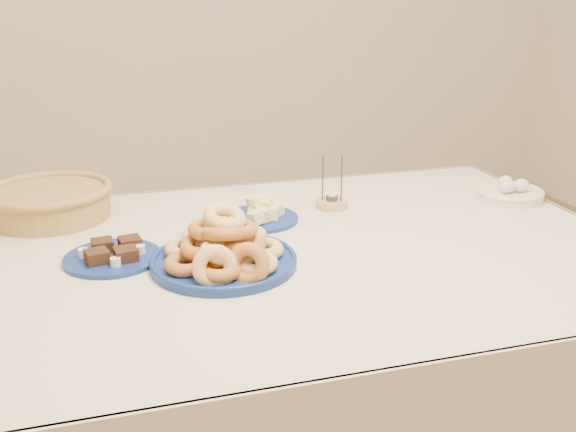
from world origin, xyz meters
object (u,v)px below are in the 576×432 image
object	(u,v)px
dining_table	(282,288)
donut_platter	(224,250)
wicker_basket	(50,201)
candle_holder	(332,202)
brownie_plate	(113,255)
egg_bowl	(510,192)
melon_plate	(261,213)

from	to	relation	value
dining_table	donut_platter	xyz separation A→B (m)	(-0.15, -0.07, 0.15)
donut_platter	wicker_basket	xyz separation A→B (m)	(-0.39, 0.46, 0.01)
wicker_basket	candle_holder	bearing A→B (deg)	-9.74
dining_table	candle_holder	world-z (taller)	candle_holder
brownie_plate	egg_bowl	world-z (taller)	egg_bowl
melon_plate	candle_holder	distance (m)	0.23
dining_table	donut_platter	size ratio (longest dim) A/B	4.37
melon_plate	donut_platter	bearing A→B (deg)	-119.00
melon_plate	wicker_basket	bearing A→B (deg)	161.10
donut_platter	wicker_basket	world-z (taller)	donut_platter
wicker_basket	egg_bowl	distance (m)	1.32
candle_holder	melon_plate	bearing A→B (deg)	-166.13
wicker_basket	egg_bowl	size ratio (longest dim) A/B	1.88
melon_plate	candle_holder	world-z (taller)	candle_holder
donut_platter	egg_bowl	size ratio (longest dim) A/B	1.66
melon_plate	egg_bowl	xyz separation A→B (m)	(0.76, -0.02, -0.00)
candle_holder	wicker_basket	bearing A→B (deg)	170.26
wicker_basket	egg_bowl	xyz separation A→B (m)	(1.30, -0.21, -0.03)
candle_holder	dining_table	bearing A→B (deg)	-130.35
dining_table	candle_holder	bearing A→B (deg)	49.65
wicker_basket	dining_table	bearing A→B (deg)	-35.34
donut_platter	melon_plate	size ratio (longest dim) A/B	1.60
dining_table	brownie_plate	xyz separation A→B (m)	(-0.39, 0.04, 0.12)
dining_table	egg_bowl	xyz separation A→B (m)	(0.75, 0.18, 0.13)
brownie_plate	melon_plate	bearing A→B (deg)	22.54
melon_plate	egg_bowl	distance (m)	0.76
brownie_plate	donut_platter	bearing A→B (deg)	-24.59
brownie_plate	wicker_basket	world-z (taller)	wicker_basket
dining_table	wicker_basket	xyz separation A→B (m)	(-0.55, 0.39, 0.15)
egg_bowl	donut_platter	bearing A→B (deg)	-164.49
dining_table	wicker_basket	world-z (taller)	wicker_basket
donut_platter	wicker_basket	bearing A→B (deg)	130.68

